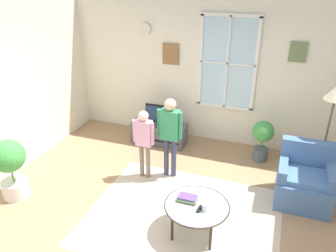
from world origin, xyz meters
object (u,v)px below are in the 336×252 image
object	(u,v)px
tv_stand	(159,133)
coffee_table	(197,207)
cup	(205,207)
remote_near_books	(199,209)
book_stack	(187,198)
potted_plant_by_window	(262,137)
television	(159,114)
person_pink_shirt	(144,137)
armchair	(304,181)
potted_plant_corner	(10,165)
person_green_shirt	(170,129)
floor_lamp	(334,103)

from	to	relation	value
tv_stand	coffee_table	distance (m)	2.55
cup	remote_near_books	distance (m)	0.08
book_stack	potted_plant_by_window	size ratio (longest dim) A/B	0.34
cup	remote_near_books	bearing A→B (deg)	-172.33
television	remote_near_books	xyz separation A→B (m)	(1.39, -2.23, -0.17)
person_pink_shirt	television	bearing A→B (deg)	99.83
tv_stand	television	bearing A→B (deg)	-90.00
coffee_table	book_stack	distance (m)	0.16
tv_stand	television	xyz separation A→B (m)	(0.00, -0.00, 0.41)
tv_stand	cup	bearing A→B (deg)	-56.70
coffee_table	book_stack	size ratio (longest dim) A/B	3.26
armchair	potted_plant_corner	bearing A→B (deg)	-161.80
book_stack	potted_plant_corner	bearing A→B (deg)	-175.22
coffee_table	potted_plant_by_window	distance (m)	2.25
tv_stand	book_stack	bearing A→B (deg)	-60.50
tv_stand	armchair	xyz separation A→B (m)	(2.64, -0.99, 0.12)
coffee_table	remote_near_books	distance (m)	0.09
television	person_green_shirt	size ratio (longest dim) A/B	0.39
remote_near_books	coffee_table	bearing A→B (deg)	125.02
armchair	remote_near_books	world-z (taller)	armchair
floor_lamp	remote_near_books	bearing A→B (deg)	-130.03
cup	person_green_shirt	bearing A→B (deg)	126.29
television	book_stack	size ratio (longest dim) A/B	2.08
book_stack	cup	size ratio (longest dim) A/B	2.64
coffee_table	person_green_shirt	world-z (taller)	person_green_shirt
person_green_shirt	potted_plant_by_window	bearing A→B (deg)	36.88
armchair	potted_plant_corner	xyz separation A→B (m)	(-4.08, -1.34, 0.23)
television	cup	distance (m)	2.66
book_stack	potted_plant_corner	world-z (taller)	potted_plant_corner
floor_lamp	person_pink_shirt	bearing A→B (deg)	-164.38
remote_near_books	floor_lamp	distance (m)	2.50
tv_stand	cup	size ratio (longest dim) A/B	10.82
armchair	person_green_shirt	distance (m)	2.13
remote_near_books	potted_plant_corner	distance (m)	2.83
potted_plant_corner	floor_lamp	bearing A→B (deg)	23.49
television	armchair	xyz separation A→B (m)	(2.64, -0.98, -0.29)
cup	floor_lamp	distance (m)	2.44
tv_stand	person_green_shirt	bearing A→B (deg)	-60.46
armchair	floor_lamp	xyz separation A→B (m)	(0.23, 0.53, 1.06)
television	tv_stand	bearing A→B (deg)	90.00
tv_stand	potted_plant_by_window	distance (m)	1.97
tv_stand	coffee_table	bearing A→B (deg)	-58.25
potted_plant_corner	tv_stand	bearing A→B (deg)	58.31
coffee_table	remote_near_books	size ratio (longest dim) A/B	6.00
person_green_shirt	potted_plant_corner	size ratio (longest dim) A/B	1.45
coffee_table	cup	xyz separation A→B (m)	(0.12, -0.06, 0.07)
coffee_table	remote_near_books	bearing A→B (deg)	-54.98
armchair	cup	size ratio (longest dim) A/B	8.90
coffee_table	potted_plant_corner	world-z (taller)	potted_plant_corner
book_stack	remote_near_books	world-z (taller)	book_stack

